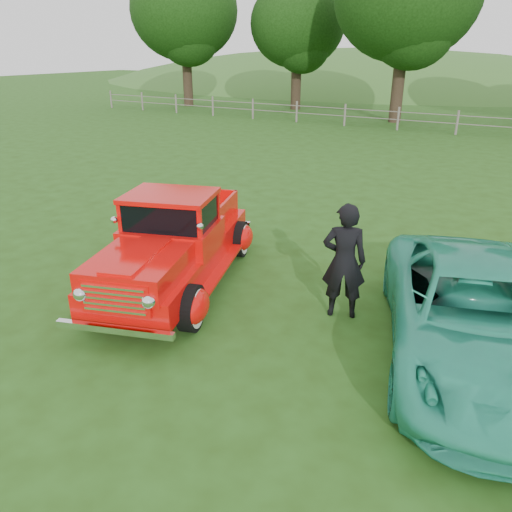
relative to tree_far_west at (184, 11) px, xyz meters
The scene contains 8 objects.
ground 33.44m from the tree_far_west, 52.43° to the right, with size 140.00×140.00×0.00m, color #254713.
distant_hills 38.66m from the tree_far_west, 64.56° to the left, with size 116.00×60.00×18.00m.
fence_line 21.23m from the tree_far_west, 11.31° to the right, with size 48.00×0.12×1.20m.
tree_far_west is the anchor object (origin of this frame).
tree_mid_west 8.30m from the tree_far_west, 14.04° to the left, with size 6.40×6.40×8.46m.
red_pickup 31.55m from the tree_far_west, 53.16° to the right, with size 3.28×5.28×1.78m.
teal_sedan 34.77m from the tree_far_west, 46.04° to the right, with size 2.37×5.14×1.43m, color teal.
man 33.13m from the tree_far_west, 48.32° to the right, with size 0.71×0.46×1.94m, color black.
Camera 1 is at (4.18, -5.44, 4.15)m, focal length 35.00 mm.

